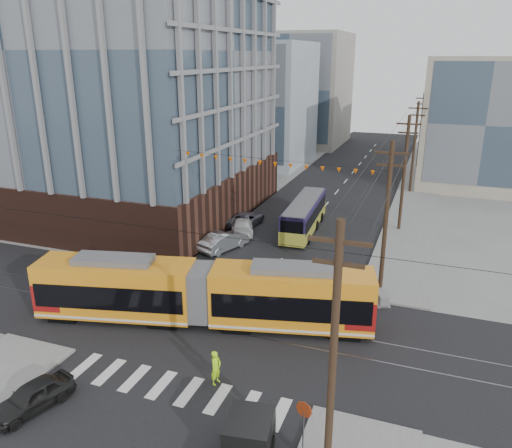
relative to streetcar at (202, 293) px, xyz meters
The scene contains 17 objects.
ground 4.37m from the streetcar, 65.91° to the right, with size 160.00×160.00×0.00m, color slate.
office_building 30.77m from the streetcar, 136.37° to the left, with size 30.00×25.00×28.60m, color #381E16.
bg_bldg_nw_near 51.34m from the streetcar, 107.65° to the left, with size 18.00×16.00×18.00m, color #8C99A5.
bg_bldg_ne_near 48.19m from the streetcar, 68.43° to the left, with size 14.00×14.00×16.00m, color gray.
bg_bldg_nw_far 70.04m from the streetcar, 100.28° to the left, with size 16.00×18.00×20.00m, color gray.
bg_bldg_ne_far 67.56m from the streetcar, 73.11° to the left, with size 16.00×16.00×14.00m, color #8C99A5.
utility_pole_near 14.30m from the streetcar, 43.40° to the right, with size 0.30×0.30×11.00m, color black.
utility_pole_far 53.54m from the streetcar, 79.13° to the left, with size 0.30×0.30×11.00m, color black.
streetcar is the anchor object (origin of this frame).
city_bus 19.35m from the streetcar, 85.75° to the left, with size 2.35×10.85×3.07m, color #231A44, non-canonical shape.
black_sedan 11.07m from the streetcar, 111.63° to the right, with size 1.61×4.01×1.36m, color black.
parked_car_silver 12.56m from the streetcar, 107.71° to the left, with size 1.71×4.91×1.62m, color #A7AFB5.
parked_car_white 16.88m from the streetcar, 103.23° to the left, with size 2.08×5.12×1.48m, color silver.
parked_car_grey 19.09m from the streetcar, 103.11° to the left, with size 2.33×5.05×1.40m, color slate.
pedestrian 6.47m from the streetcar, 58.01° to the right, with size 0.69×0.45×1.88m, color #B8FF17.
stop_sign 12.34m from the streetcar, 44.12° to the right, with size 0.76×0.76×2.50m, color #9A3213, non-canonical shape.
jersey_barrier 12.58m from the streetcar, 37.59° to the left, with size 0.87×3.88×0.78m, color slate.
Camera 1 is at (11.26, -21.63, 16.13)m, focal length 35.00 mm.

